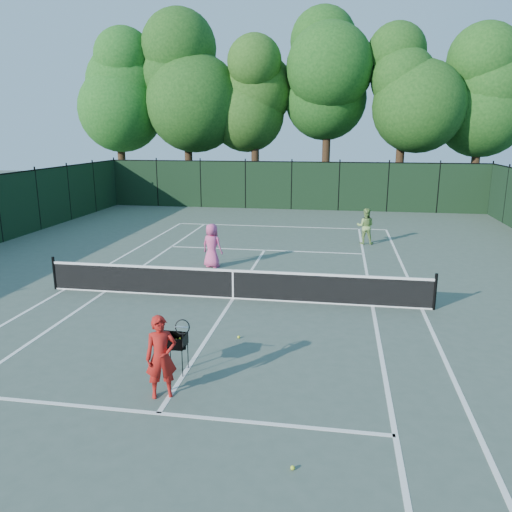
% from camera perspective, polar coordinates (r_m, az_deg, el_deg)
% --- Properties ---
extents(ground, '(90.00, 90.00, 0.00)m').
position_cam_1_polar(ground, '(15.10, -2.64, -4.88)').
color(ground, '#46554A').
rests_on(ground, ground).
extents(sideline_doubles_left, '(0.10, 23.77, 0.01)m').
position_cam_1_polar(sideline_doubles_left, '(17.07, -20.98, -3.57)').
color(sideline_doubles_left, white).
rests_on(sideline_doubles_left, ground).
extents(sideline_doubles_right, '(0.10, 23.77, 0.01)m').
position_cam_1_polar(sideline_doubles_right, '(15.00, 18.43, -5.75)').
color(sideline_doubles_right, white).
rests_on(sideline_doubles_right, ground).
extents(sideline_singles_left, '(0.10, 23.77, 0.01)m').
position_cam_1_polar(sideline_singles_left, '(16.43, -16.85, -3.90)').
color(sideline_singles_left, white).
rests_on(sideline_singles_left, ground).
extents(sideline_singles_right, '(0.10, 23.77, 0.01)m').
position_cam_1_polar(sideline_singles_right, '(14.83, 13.18, -5.60)').
color(sideline_singles_right, white).
rests_on(sideline_singles_right, ground).
extents(baseline_far, '(10.97, 0.10, 0.01)m').
position_cam_1_polar(baseline_far, '(26.48, 2.75, 3.39)').
color(baseline_far, white).
rests_on(baseline_far, ground).
extents(service_line_near, '(8.23, 0.10, 0.01)m').
position_cam_1_polar(service_line_near, '(9.51, -11.09, -17.23)').
color(service_line_near, white).
rests_on(service_line_near, ground).
extents(service_line_far, '(8.23, 0.10, 0.01)m').
position_cam_1_polar(service_line_far, '(21.16, 0.98, 0.68)').
color(service_line_far, white).
rests_on(service_line_far, ground).
extents(center_service_line, '(0.10, 12.80, 0.01)m').
position_cam_1_polar(center_service_line, '(15.10, -2.64, -4.87)').
color(center_service_line, white).
rests_on(center_service_line, ground).
extents(tennis_net, '(11.69, 0.09, 1.06)m').
position_cam_1_polar(tennis_net, '(14.96, -2.66, -3.15)').
color(tennis_net, black).
rests_on(tennis_net, ground).
extents(fence_far, '(24.00, 0.05, 3.00)m').
position_cam_1_polar(fence_far, '(32.29, 4.08, 7.98)').
color(fence_far, black).
rests_on(fence_far, ground).
extents(tree_0, '(6.40, 6.40, 13.14)m').
position_cam_1_polar(tree_0, '(39.05, -15.61, 18.36)').
color(tree_0, black).
rests_on(tree_0, ground).
extents(tree_1, '(6.80, 6.80, 13.98)m').
position_cam_1_polar(tree_1, '(37.81, -8.01, 19.69)').
color(tree_1, black).
rests_on(tree_1, ground).
extents(tree_2, '(6.00, 6.00, 12.40)m').
position_cam_1_polar(tree_2, '(36.38, -0.10, 18.52)').
color(tree_2, black).
rests_on(tree_2, ground).
extents(tree_3, '(7.00, 7.00, 14.45)m').
position_cam_1_polar(tree_3, '(36.51, 8.32, 20.38)').
color(tree_3, black).
rests_on(tree_3, ground).
extents(tree_4, '(6.20, 6.20, 12.97)m').
position_cam_1_polar(tree_4, '(35.93, 16.68, 18.68)').
color(tree_4, black).
rests_on(tree_4, ground).
extents(tree_5, '(5.80, 5.80, 12.23)m').
position_cam_1_polar(tree_5, '(37.27, 24.54, 17.18)').
color(tree_5, black).
rests_on(tree_5, ground).
extents(coach, '(0.76, 0.85, 1.61)m').
position_cam_1_polar(coach, '(9.67, -10.77, -11.25)').
color(coach, '#AE1913').
rests_on(coach, ground).
extents(player_pink, '(0.92, 0.74, 1.63)m').
position_cam_1_polar(player_pink, '(18.40, -5.06, 1.18)').
color(player_pink, '#DC4D89').
rests_on(player_pink, ground).
extents(player_green, '(0.81, 0.65, 1.60)m').
position_cam_1_polar(player_green, '(22.75, 12.40, 3.35)').
color(player_green, '#84AD56').
rests_on(player_green, ground).
extents(ball_hopper, '(0.53, 0.53, 0.82)m').
position_cam_1_polar(ball_hopper, '(10.58, -9.19, -9.60)').
color(ball_hopper, black).
rests_on(ball_hopper, ground).
extents(loose_ball_near_cart, '(0.07, 0.07, 0.07)m').
position_cam_1_polar(loose_ball_near_cart, '(8.08, 4.21, -22.99)').
color(loose_ball_near_cart, '#BDDC2D').
rests_on(loose_ball_near_cart, ground).
extents(loose_ball_midcourt, '(0.07, 0.07, 0.07)m').
position_cam_1_polar(loose_ball_midcourt, '(12.30, -1.99, -9.24)').
color(loose_ball_midcourt, yellow).
rests_on(loose_ball_midcourt, ground).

